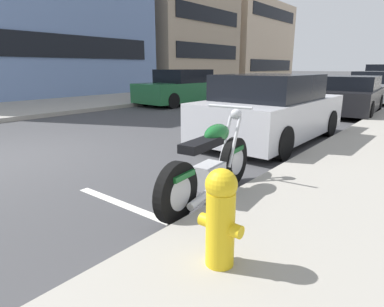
# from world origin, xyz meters

# --- Properties ---
(ground_plane) EXTENTS (260.00, 260.00, 0.00)m
(ground_plane) POSITION_xyz_m (0.00, 0.00, 0.00)
(ground_plane) COLOR #3D3D3F
(sidewalk_far_curb) EXTENTS (120.00, 5.00, 0.14)m
(sidewalk_far_curb) POSITION_xyz_m (12.00, 6.66, 0.07)
(sidewalk_far_curb) COLOR gray
(sidewalk_far_curb) RESTS_ON ground
(parking_stall_stripe) EXTENTS (0.12, 2.20, 0.01)m
(parking_stall_stripe) POSITION_xyz_m (0.00, -3.56, 0.00)
(parking_stall_stripe) COLOR silver
(parking_stall_stripe) RESTS_ON ground
(parked_motorcycle) EXTENTS (2.06, 0.62, 1.13)m
(parked_motorcycle) POSITION_xyz_m (0.79, -4.01, 0.44)
(parked_motorcycle) COLOR black
(parked_motorcycle) RESTS_ON ground
(parked_car_across_street) EXTENTS (4.04, 1.94, 1.46)m
(parked_car_across_street) POSITION_xyz_m (4.34, -3.12, 0.69)
(parked_car_across_street) COLOR silver
(parked_car_across_street) RESTS_ON ground
(parked_car_second_in_row) EXTENTS (4.20, 2.07, 1.31)m
(parked_car_second_in_row) POSITION_xyz_m (10.06, -3.37, 0.64)
(parked_car_second_in_row) COLOR black
(parked_car_second_in_row) RESTS_ON ground
(parked_car_mid_block) EXTENTS (4.40, 1.91, 1.41)m
(parked_car_mid_block) POSITION_xyz_m (15.04, -3.17, 0.66)
(parked_car_mid_block) COLOR gray
(parked_car_mid_block) RESTS_ON ground
(car_opposite_curb) EXTENTS (4.27, 2.10, 1.50)m
(car_opposite_curb) POSITION_xyz_m (8.80, 3.26, 0.70)
(car_opposite_curb) COLOR #236638
(car_opposite_curb) RESTS_ON ground
(fire_hydrant) EXTENTS (0.24, 0.36, 0.77)m
(fire_hydrant) POSITION_xyz_m (-0.45, -4.99, 0.55)
(fire_hydrant) COLOR gold
(fire_hydrant) RESTS_ON sidewalk_near_curb
(townhouse_far_uphill) EXTENTS (9.16, 8.48, 12.55)m
(townhouse_far_uphill) POSITION_xyz_m (18.78, 13.16, 6.28)
(townhouse_far_uphill) COLOR tan
(townhouse_far_uphill) RESTS_ON ground
(townhouse_behind_pole) EXTENTS (10.87, 8.46, 8.02)m
(townhouse_behind_pole) POSITION_xyz_m (29.92, 13.15, 4.01)
(townhouse_behind_pole) COLOR beige
(townhouse_behind_pole) RESTS_ON ground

